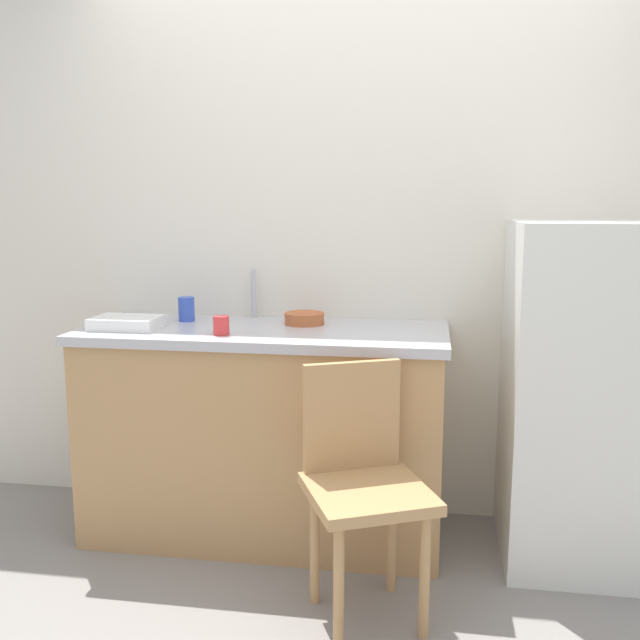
# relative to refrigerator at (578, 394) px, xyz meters

# --- Properties ---
(ground_plane) EXTENTS (8.00, 8.00, 0.00)m
(ground_plane) POSITION_rel_refrigerator_xyz_m (-0.92, -0.64, -0.69)
(ground_plane) COLOR gray
(back_wall) EXTENTS (4.80, 0.10, 2.40)m
(back_wall) POSITION_rel_refrigerator_xyz_m (-0.92, 0.36, 0.51)
(back_wall) COLOR silver
(back_wall) RESTS_ON ground_plane
(cabinet_base) EXTENTS (1.52, 0.60, 0.88)m
(cabinet_base) POSITION_rel_refrigerator_xyz_m (-1.30, 0.01, -0.25)
(cabinet_base) COLOR tan
(cabinet_base) RESTS_ON ground_plane
(countertop) EXTENTS (1.56, 0.64, 0.04)m
(countertop) POSITION_rel_refrigerator_xyz_m (-1.30, 0.01, 0.21)
(countertop) COLOR #B7B7BC
(countertop) RESTS_ON cabinet_base
(faucet) EXTENTS (0.02, 0.02, 0.22)m
(faucet) POSITION_rel_refrigerator_xyz_m (-1.40, 0.26, 0.34)
(faucet) COLOR #B7B7BC
(faucet) RESTS_ON countertop
(refrigerator) EXTENTS (0.56, 0.61, 1.38)m
(refrigerator) POSITION_rel_refrigerator_xyz_m (0.00, 0.00, 0.00)
(refrigerator) COLOR silver
(refrigerator) RESTS_ON ground_plane
(chair) EXTENTS (0.53, 0.53, 0.89)m
(chair) POSITION_rel_refrigerator_xyz_m (-0.82, -0.54, -0.19)
(chair) COLOR tan
(chair) RESTS_ON ground_plane
(dish_tray) EXTENTS (0.28, 0.20, 0.05)m
(dish_tray) POSITION_rel_refrigerator_xyz_m (-1.87, -0.10, 0.26)
(dish_tray) COLOR white
(dish_tray) RESTS_ON countertop
(terracotta_bowl) EXTENTS (0.17, 0.17, 0.05)m
(terracotta_bowl) POSITION_rel_refrigerator_xyz_m (-1.14, 0.13, 0.26)
(terracotta_bowl) COLOR #B25B33
(terracotta_bowl) RESTS_ON countertop
(cup_red) EXTENTS (0.07, 0.07, 0.08)m
(cup_red) POSITION_rel_refrigerator_xyz_m (-1.43, -0.17, 0.27)
(cup_red) COLOR red
(cup_red) RESTS_ON countertop
(cup_blue) EXTENTS (0.07, 0.07, 0.11)m
(cup_blue) POSITION_rel_refrigerator_xyz_m (-1.68, 0.12, 0.29)
(cup_blue) COLOR blue
(cup_blue) RESTS_ON countertop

